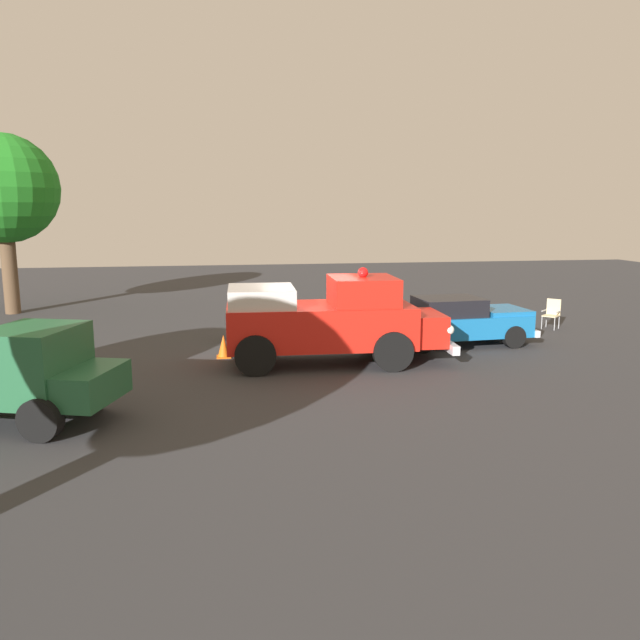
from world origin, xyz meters
The scene contains 10 objects.
ground_plane centered at (0.00, 0.00, 0.00)m, with size 60.00×60.00×0.00m, color #333335.
vintage_fire_truck centered at (-0.49, -0.42, 1.20)m, with size 2.50×6.03×2.59m.
classic_hot_rod centered at (1.23, -4.76, 0.75)m, with size 2.14×4.46×1.46m.
lawn_chair_near_truck centered at (4.58, -3.03, 0.59)m, with size 0.69×0.69×1.02m.
lawn_chair_by_car centered at (2.59, 1.98, 0.59)m, with size 0.69×0.69×1.02m.
lawn_chair_spare centered at (3.20, -8.98, 0.59)m, with size 0.69×0.69×1.02m.
spectator_seated centered at (4.48, -3.11, 0.70)m, with size 0.65×0.63×1.29m.
spectator_standing centered at (4.30, -2.09, 0.96)m, with size 0.48×0.56×1.68m.
oak_tree_distant centered at (9.62, 10.52, 4.83)m, with size 4.20×4.20×6.98m.
traffic_cone centered at (0.68, 2.36, 0.31)m, with size 0.40×0.40×0.64m.
Camera 1 is at (-16.69, 2.50, 4.12)m, focal length 35.26 mm.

